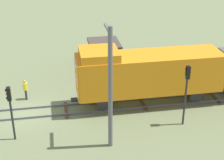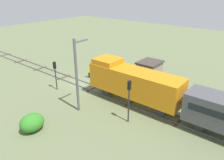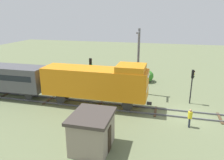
{
  "view_description": "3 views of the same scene",
  "coord_description": "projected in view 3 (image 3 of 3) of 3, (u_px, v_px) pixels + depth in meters",
  "views": [
    {
      "loc": [
        23.06,
        2.52,
        13.33
      ],
      "look_at": [
        -0.7,
        6.75,
        1.95
      ],
      "focal_mm": 55.0,
      "sensor_mm": 36.0,
      "label": 1
    },
    {
      "loc": [
        18.9,
        21.65,
        12.63
      ],
      "look_at": [
        -0.19,
        6.15,
        2.03
      ],
      "focal_mm": 35.0,
      "sensor_mm": 36.0,
      "label": 2
    },
    {
      "loc": [
        -20.82,
        2.27,
        9.6
      ],
      "look_at": [
        1.12,
        7.91,
        2.71
      ],
      "focal_mm": 35.0,
      "sensor_mm": 36.0,
      "label": 3
    }
  ],
  "objects": [
    {
      "name": "relay_hut",
      "position": [
        92.0,
        131.0,
        15.9
      ],
      "size": [
        3.5,
        2.9,
        2.74
      ],
      "color": "gray",
      "rests_on": "ground"
    },
    {
      "name": "traffic_signal_mid",
      "position": [
        91.0,
        70.0,
        26.45
      ],
      "size": [
        0.32,
        0.34,
        4.5
      ],
      "color": "#262628",
      "rests_on": "ground"
    },
    {
      "name": "ground_plane",
      "position": [
        187.0,
        115.0,
        21.55
      ],
      "size": [
        109.3,
        109.3,
        0.0
      ],
      "primitive_type": "plane",
      "color": "#66704C"
    },
    {
      "name": "locomotive",
      "position": [
        96.0,
        81.0,
        22.96
      ],
      "size": [
        2.9,
        11.6,
        4.6
      ],
      "color": "orange",
      "rests_on": "railway_track"
    },
    {
      "name": "bush_mid",
      "position": [
        147.0,
        76.0,
        32.01
      ],
      "size": [
        2.36,
        1.93,
        1.71
      ],
      "primitive_type": "ellipsoid",
      "color": "#337F26",
      "rests_on": "ground"
    },
    {
      "name": "traffic_signal_near",
      "position": [
        192.0,
        80.0,
        23.6
      ],
      "size": [
        0.32,
        0.34,
        3.85
      ],
      "color": "#262628",
      "rests_on": "ground"
    },
    {
      "name": "bush_far",
      "position": [
        87.0,
        73.0,
        34.66
      ],
      "size": [
        1.37,
        1.12,
        1.0
      ],
      "primitive_type": "ellipsoid",
      "color": "#246D26",
      "rests_on": "ground"
    },
    {
      "name": "railway_track",
      "position": [
        187.0,
        114.0,
        21.53
      ],
      "size": [
        2.4,
        72.87,
        0.16
      ],
      "color": "#595960",
      "rests_on": "ground"
    },
    {
      "name": "bush_near",
      "position": [
        46.0,
        72.0,
        35.13
      ],
      "size": [
        1.73,
        1.42,
        1.26
      ],
      "primitive_type": "ellipsoid",
      "color": "#217626",
      "rests_on": "ground"
    },
    {
      "name": "worker_near_track",
      "position": [
        190.0,
        117.0,
        19.03
      ],
      "size": [
        0.38,
        0.38,
        1.7
      ],
      "rotation": [
        0.0,
        0.0,
        5.2
      ],
      "color": "#262B38",
      "rests_on": "ground"
    },
    {
      "name": "worker_by_signal",
      "position": [
        86.0,
        114.0,
        19.5
      ],
      "size": [
        0.38,
        0.38,
        1.7
      ],
      "rotation": [
        0.0,
        0.0,
        5.71
      ],
      "color": "#262B38",
      "rests_on": "ground"
    },
    {
      "name": "catenary_mast",
      "position": [
        138.0,
        60.0,
        26.23
      ],
      "size": [
        1.94,
        0.28,
        7.99
      ],
      "color": "#595960",
      "rests_on": "ground"
    }
  ]
}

